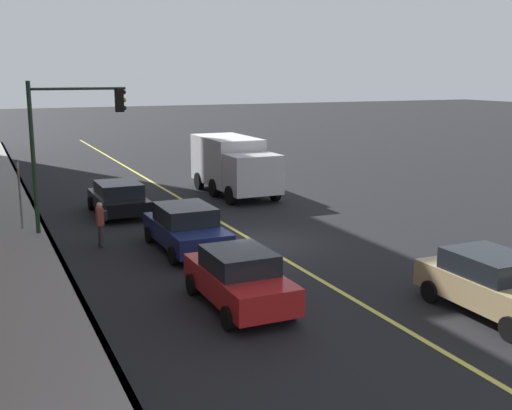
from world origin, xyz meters
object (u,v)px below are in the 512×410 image
object	(u,v)px
car_black	(118,198)
street_sign_post	(19,190)
car_navy	(186,228)
car_red	(239,278)
traffic_light_mast	(69,131)
truck_white	(233,164)
car_tan	(494,284)
pedestrian_with_backpack	(101,221)

from	to	relation	value
car_black	street_sign_post	size ratio (longest dim) A/B	1.54
car_navy	car_red	world-z (taller)	car_navy
car_red	car_black	world-z (taller)	car_red
traffic_light_mast	street_sign_post	distance (m)	3.09
traffic_light_mast	car_black	bearing A→B (deg)	-40.91
truck_white	street_sign_post	distance (m)	11.34
car_tan	traffic_light_mast	xyz separation A→B (m)	(13.06, 8.50, 3.16)
car_red	truck_white	xyz separation A→B (m)	(15.02, -5.94, 0.76)
pedestrian_with_backpack	traffic_light_mast	distance (m)	3.89
traffic_light_mast	car_red	bearing A→B (deg)	-164.31
car_black	pedestrian_with_backpack	xyz separation A→B (m)	(-5.01, 1.70, 0.18)
car_tan	car_red	distance (m)	6.55
car_navy	street_sign_post	xyz separation A→B (m)	(5.03, 5.05, 0.88)
car_navy	street_sign_post	distance (m)	7.18
truck_white	pedestrian_with_backpack	distance (m)	11.09
pedestrian_with_backpack	traffic_light_mast	bearing A→B (deg)	13.81
car_navy	car_red	bearing A→B (deg)	175.79
car_tan	truck_white	xyz separation A→B (m)	(18.19, -0.21, 0.74)
car_black	truck_white	world-z (taller)	truck_white
car_navy	pedestrian_with_backpack	xyz separation A→B (m)	(1.67, 2.62, 0.13)
car_black	pedestrian_with_backpack	world-z (taller)	pedestrian_with_backpack
car_navy	pedestrian_with_backpack	bearing A→B (deg)	57.43
car_black	pedestrian_with_backpack	bearing A→B (deg)	161.27
car_black	traffic_light_mast	bearing A→B (deg)	139.09
car_navy	car_red	distance (m)	5.84
car_tan	street_sign_post	world-z (taller)	street_sign_post
truck_white	car_red	bearing A→B (deg)	158.43
car_black	car_navy	bearing A→B (deg)	-172.16
car_red	truck_white	world-z (taller)	truck_white
truck_white	traffic_light_mast	distance (m)	10.40
car_red	car_black	bearing A→B (deg)	2.25
car_red	street_sign_post	size ratio (longest dim) A/B	1.45
truck_white	traffic_light_mast	world-z (taller)	traffic_light_mast
car_tan	truck_white	size ratio (longest dim) A/B	0.65
car_black	traffic_light_mast	xyz separation A→B (m)	(-2.64, 2.28, 3.21)
car_red	truck_white	bearing A→B (deg)	-21.57
car_navy	car_black	size ratio (longest dim) A/B	1.03
car_red	street_sign_post	world-z (taller)	street_sign_post
car_navy	street_sign_post	size ratio (longest dim) A/B	1.59
car_navy	car_tan	distance (m)	10.45
car_black	car_red	bearing A→B (deg)	-177.75
car_black	pedestrian_with_backpack	distance (m)	5.30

